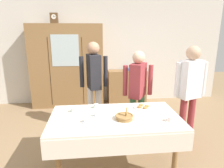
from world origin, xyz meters
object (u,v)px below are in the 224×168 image
at_px(person_near_right_end, 94,78).
at_px(tea_cup_center, 96,106).
at_px(book_stack, 127,69).
at_px(tea_cup_back_edge, 74,110).
at_px(spoon_mid_right, 156,120).
at_px(bread_basket, 124,117).
at_px(person_by_cabinet, 138,87).
at_px(wall_cabinet, 67,66).
at_px(pastry_plate, 143,107).
at_px(spoon_back_edge, 162,109).
at_px(bookshelf_low, 127,86).
at_px(tea_cup_mid_right, 170,119).
at_px(tea_cup_front_edge, 87,120).
at_px(dining_table, 115,124).
at_px(mantel_clock, 54,18).
at_px(person_beside_shelf, 190,86).
at_px(tea_cup_far_left, 97,114).

bearing_deg(person_near_right_end, tea_cup_center, -88.91).
xyz_separation_m(book_stack, tea_cup_back_edge, (-1.21, -2.39, -0.11)).
bearing_deg(spoon_mid_right, bread_basket, 169.39).
xyz_separation_m(tea_cup_back_edge, person_by_cabinet, (1.06, 0.56, 0.16)).
relative_size(wall_cabinet, pastry_plate, 7.32).
xyz_separation_m(wall_cabinet, spoon_back_edge, (1.62, -2.39, -0.26)).
relative_size(bookshelf_low, person_near_right_end, 0.59).
bearing_deg(bread_basket, person_near_right_end, 106.51).
xyz_separation_m(tea_cup_back_edge, tea_cup_mid_right, (1.26, -0.44, 0.00)).
relative_size(tea_cup_front_edge, tea_cup_mid_right, 1.00).
relative_size(dining_table, wall_cabinet, 0.86).
xyz_separation_m(mantel_clock, tea_cup_front_edge, (0.76, -2.70, -1.38)).
bearing_deg(tea_cup_back_edge, dining_table, -23.26).
bearing_deg(tea_cup_back_edge, bread_basket, -24.70).
distance_m(tea_cup_center, spoon_mid_right, 0.92).
xyz_separation_m(tea_cup_center, spoon_mid_right, (0.76, -0.51, -0.02)).
height_order(wall_cabinet, bookshelf_low, wall_cabinet).
bearing_deg(dining_table, person_beside_shelf, 22.03).
distance_m(bookshelf_low, pastry_plate, 2.38).
height_order(pastry_plate, person_by_cabinet, person_by_cabinet).
height_order(pastry_plate, spoon_back_edge, pastry_plate).
height_order(tea_cup_back_edge, person_by_cabinet, person_by_cabinet).
bearing_deg(wall_cabinet, person_beside_shelf, -43.49).
xyz_separation_m(tea_cup_front_edge, person_beside_shelf, (1.66, 0.63, 0.23)).
height_order(book_stack, spoon_mid_right, book_stack).
height_order(tea_cup_far_left, bread_basket, bread_basket).
bearing_deg(wall_cabinet, spoon_back_edge, -55.93).
height_order(dining_table, tea_cup_center, tea_cup_center).
distance_m(tea_cup_front_edge, bread_basket, 0.49).
height_order(dining_table, person_by_cabinet, person_by_cabinet).
distance_m(book_stack, tea_cup_back_edge, 2.68).
distance_m(spoon_back_edge, person_beside_shelf, 0.70).
relative_size(tea_cup_front_edge, tea_cup_back_edge, 1.00).
relative_size(tea_cup_back_edge, tea_cup_mid_right, 1.00).
height_order(mantel_clock, spoon_mid_right, mantel_clock).
bearing_deg(spoon_mid_right, person_beside_shelf, 41.00).
bearing_deg(person_near_right_end, wall_cabinet, 114.49).
bearing_deg(tea_cup_far_left, pastry_plate, 18.19).
height_order(bread_basket, person_near_right_end, person_near_right_end).
bearing_deg(person_near_right_end, tea_cup_far_left, -89.09).
distance_m(dining_table, person_by_cabinet, 0.98).
relative_size(bookshelf_low, pastry_plate, 3.60).
bearing_deg(tea_cup_front_edge, spoon_back_edge, 16.02).
height_order(tea_cup_back_edge, bread_basket, bread_basket).
xyz_separation_m(bookshelf_low, spoon_back_edge, (0.08, -2.44, 0.33)).
height_order(dining_table, tea_cup_far_left, tea_cup_far_left).
bearing_deg(person_by_cabinet, tea_cup_front_edge, -133.17).
relative_size(bread_basket, person_beside_shelf, 0.14).
relative_size(spoon_mid_right, person_near_right_end, 0.07).
xyz_separation_m(dining_table, tea_cup_mid_right, (0.69, -0.19, 0.13)).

